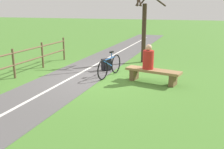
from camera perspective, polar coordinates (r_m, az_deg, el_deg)
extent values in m
plane|color=#477A2D|center=(9.21, -2.47, -0.40)|extent=(80.00, 80.00, 0.00)
cube|color=#937047|center=(8.48, 9.15, 0.87)|extent=(1.88, 0.89, 0.08)
cube|color=brown|center=(8.32, 13.46, -1.21)|extent=(0.26, 0.44, 0.36)
cube|color=brown|center=(8.80, 4.96, 0.04)|extent=(0.26, 0.44, 0.36)
cylinder|color=#B2231E|center=(8.47, 8.08, 3.29)|extent=(0.44, 0.44, 0.61)
sphere|color=tan|center=(8.40, 8.18, 5.96)|extent=(0.21, 0.21, 0.21)
torus|color=black|center=(8.70, -2.08, 1.07)|extent=(0.17, 0.70, 0.70)
torus|color=black|center=(9.58, 0.89, 2.39)|extent=(0.17, 0.70, 0.70)
cylinder|color=#1E51A3|center=(9.07, -0.53, 3.59)|extent=(0.19, 0.86, 0.04)
cylinder|color=#1E51A3|center=(8.97, -0.98, 2.49)|extent=(0.15, 0.62, 0.33)
cylinder|color=#1E51A3|center=(9.18, -0.09, 4.37)|extent=(0.03, 0.03, 0.20)
cube|color=black|center=(9.16, -0.09, 5.04)|extent=(0.11, 0.21, 0.05)
cube|color=black|center=(9.97, -1.27, 2.19)|extent=(0.41, 0.41, 0.46)
cube|color=black|center=(9.87, -0.90, 1.64)|extent=(0.20, 0.20, 0.21)
cylinder|color=brown|center=(12.18, -10.69, 5.67)|extent=(0.08, 0.08, 1.04)
cylinder|color=brown|center=(10.78, -15.24, 4.20)|extent=(0.08, 0.08, 1.04)
cylinder|color=brown|center=(9.47, -21.07, 2.27)|extent=(0.08, 0.08, 1.04)
cylinder|color=#38281E|center=(11.45, 7.12, 9.05)|extent=(0.19, 0.19, 2.55)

